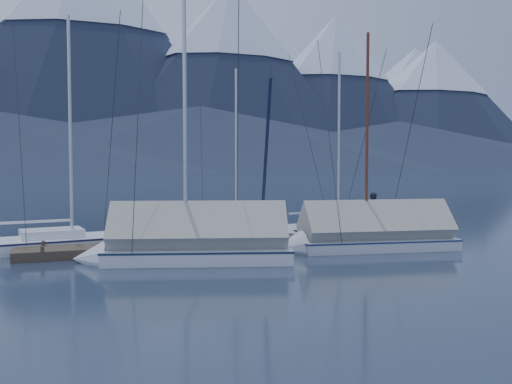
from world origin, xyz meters
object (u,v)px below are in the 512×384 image
at_px(sailboat_open_mid, 246,237).
at_px(sailboat_open_right, 346,229).
at_px(person, 374,213).
at_px(sailboat_covered_far, 181,247).
at_px(sailboat_covered_near, 362,238).
at_px(sailboat_open_left, 86,243).

distance_m(sailboat_open_mid, sailboat_open_right, 5.49).
bearing_deg(person, sailboat_open_right, 1.50).
distance_m(sailboat_open_mid, sailboat_covered_far, 5.56).
bearing_deg(sailboat_covered_near, sailboat_covered_far, -178.95).
bearing_deg(sailboat_open_left, sailboat_covered_near, -22.84).
height_order(sailboat_covered_far, person, sailboat_covered_far).
distance_m(sailboat_open_left, sailboat_open_mid, 6.66).
xyz_separation_m(sailboat_open_left, sailboat_covered_far, (2.90, -4.37, 0.33)).
bearing_deg(sailboat_covered_near, sailboat_open_mid, 130.78).
bearing_deg(sailboat_open_right, sailboat_covered_far, -151.85).
bearing_deg(sailboat_open_mid, sailboat_covered_near, -49.22).
xyz_separation_m(sailboat_open_mid, sailboat_open_right, (5.43, 0.83, 0.02)).
height_order(sailboat_open_mid, sailboat_covered_far, sailboat_covered_far).
height_order(sailboat_open_left, sailboat_open_right, sailboat_open_left).
relative_size(sailboat_covered_far, person, 5.96).
bearing_deg(sailboat_covered_near, sailboat_open_left, 157.16).
distance_m(sailboat_covered_far, person, 9.27).
bearing_deg(person, sailboat_covered_far, 109.43).
bearing_deg(sailboat_open_mid, sailboat_open_left, 177.56).
bearing_deg(sailboat_covered_far, sailboat_covered_near, 1.05).
height_order(sailboat_open_left, sailboat_covered_near, sailboat_open_left).
bearing_deg(sailboat_covered_near, sailboat_open_right, 67.09).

